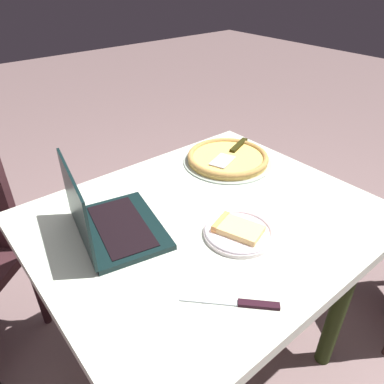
{
  "coord_description": "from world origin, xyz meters",
  "views": [
    {
      "loc": [
        0.66,
        0.72,
        1.47
      ],
      "look_at": [
        0.0,
        -0.08,
        0.8
      ],
      "focal_mm": 33.86,
      "sensor_mm": 36.0,
      "label": 1
    }
  ],
  "objects_px": {
    "pizza_plate": "(239,231)",
    "table_knife": "(240,303)",
    "pizza_tray": "(228,158)",
    "dining_table": "(207,238)",
    "laptop": "(107,221)"
  },
  "relations": [
    {
      "from": "dining_table",
      "to": "pizza_tray",
      "type": "relative_size",
      "value": 2.98
    },
    {
      "from": "pizza_tray",
      "to": "laptop",
      "type": "bearing_deg",
      "value": 9.92
    },
    {
      "from": "pizza_plate",
      "to": "pizza_tray",
      "type": "distance_m",
      "value": 0.48
    },
    {
      "from": "pizza_plate",
      "to": "table_knife",
      "type": "xyz_separation_m",
      "value": [
        0.19,
        0.19,
        -0.01
      ]
    },
    {
      "from": "laptop",
      "to": "pizza_tray",
      "type": "distance_m",
      "value": 0.63
    },
    {
      "from": "dining_table",
      "to": "laptop",
      "type": "relative_size",
      "value": 3.01
    },
    {
      "from": "pizza_tray",
      "to": "table_knife",
      "type": "distance_m",
      "value": 0.75
    },
    {
      "from": "dining_table",
      "to": "pizza_tray",
      "type": "xyz_separation_m",
      "value": [
        -0.32,
        -0.23,
        0.12
      ]
    },
    {
      "from": "pizza_plate",
      "to": "table_knife",
      "type": "relative_size",
      "value": 1.14
    },
    {
      "from": "pizza_tray",
      "to": "table_knife",
      "type": "relative_size",
      "value": 1.93
    },
    {
      "from": "pizza_plate",
      "to": "table_knife",
      "type": "distance_m",
      "value": 0.27
    },
    {
      "from": "pizza_tray",
      "to": "table_knife",
      "type": "xyz_separation_m",
      "value": [
        0.5,
        0.56,
        -0.02
      ]
    },
    {
      "from": "dining_table",
      "to": "pizza_plate",
      "type": "height_order",
      "value": "pizza_plate"
    },
    {
      "from": "pizza_tray",
      "to": "table_knife",
      "type": "bearing_deg",
      "value": 48.38
    },
    {
      "from": "laptop",
      "to": "table_knife",
      "type": "distance_m",
      "value": 0.47
    }
  ]
}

